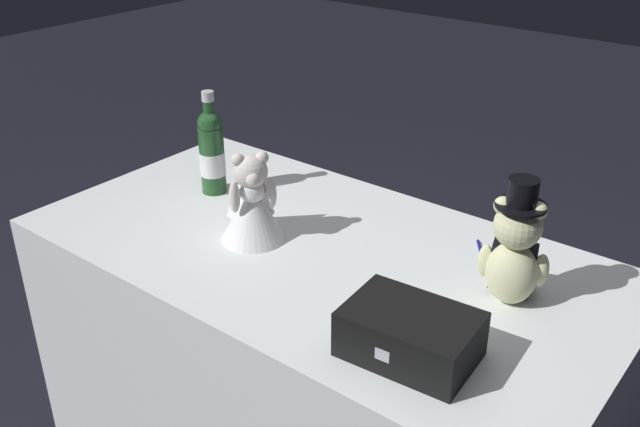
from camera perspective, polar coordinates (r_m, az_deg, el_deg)
name	(u,v)px	position (r m, az deg, el deg)	size (l,w,h in m)	color
reception_table	(320,370)	(2.05, 0.00, -12.32)	(1.53, 0.81, 0.78)	white
teddy_bear_groom	(515,251)	(1.62, 15.23, -2.94)	(0.15, 0.15, 0.30)	beige
teddy_bear_bride	(251,200)	(1.84, -5.49, 1.11)	(0.22, 0.21, 0.24)	white
champagne_bottle	(212,151)	(2.10, -8.62, 4.97)	(0.07, 0.07, 0.31)	#234F27
signing_pen	(481,252)	(1.85, 12.67, -2.98)	(0.08, 0.11, 0.01)	navy
gift_case_black	(410,334)	(1.45, 7.17, -9.52)	(0.27, 0.20, 0.10)	black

